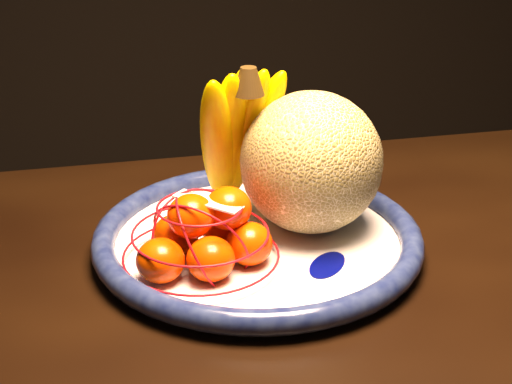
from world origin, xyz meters
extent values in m
cube|color=black|center=(0.06, -0.01, 0.73)|extent=(1.54, 0.96, 0.04)
cylinder|color=white|center=(0.17, 0.13, 0.76)|extent=(0.34, 0.34, 0.01)
torus|color=#080E39|center=(0.17, 0.13, 0.77)|extent=(0.38, 0.38, 0.03)
cylinder|color=white|center=(0.17, 0.13, 0.75)|extent=(0.17, 0.17, 0.01)
ellipsoid|color=#010452|center=(0.23, 0.06, 0.77)|extent=(0.13, 0.14, 0.00)
ellipsoid|color=#010452|center=(0.14, 0.22, 0.77)|extent=(0.12, 0.12, 0.00)
ellipsoid|color=#010452|center=(0.06, 0.13, 0.77)|extent=(0.12, 0.10, 0.00)
sphere|color=olive|center=(0.23, 0.15, 0.85)|extent=(0.16, 0.16, 0.16)
ellipsoid|color=#EDD500|center=(0.13, 0.20, 0.87)|extent=(0.07, 0.13, 0.20)
ellipsoid|color=#EDD500|center=(0.15, 0.20, 0.87)|extent=(0.04, 0.11, 0.20)
ellipsoid|color=#EDD500|center=(0.15, 0.21, 0.87)|extent=(0.07, 0.11, 0.20)
ellipsoid|color=#EDD500|center=(0.16, 0.21, 0.87)|extent=(0.09, 0.12, 0.20)
ellipsoid|color=#EDD500|center=(0.17, 0.21, 0.87)|extent=(0.12, 0.12, 0.20)
cone|color=black|center=(0.15, 0.21, 0.96)|extent=(0.04, 0.04, 0.03)
ellipsoid|color=#FF4901|center=(0.05, 0.06, 0.79)|extent=(0.05, 0.05, 0.05)
ellipsoid|color=#FF4901|center=(0.10, 0.06, 0.79)|extent=(0.05, 0.05, 0.05)
ellipsoid|color=#FF4901|center=(0.15, 0.08, 0.79)|extent=(0.05, 0.05, 0.05)
ellipsoid|color=#FF4901|center=(0.07, 0.11, 0.79)|extent=(0.05, 0.05, 0.05)
ellipsoid|color=#FF4901|center=(0.13, 0.12, 0.79)|extent=(0.05, 0.05, 0.05)
ellipsoid|color=#FF4901|center=(0.09, 0.09, 0.83)|extent=(0.05, 0.05, 0.05)
ellipsoid|color=#FF4901|center=(0.13, 0.10, 0.83)|extent=(0.05, 0.05, 0.05)
torus|color=#BA0C15|center=(0.10, 0.09, 0.78)|extent=(0.18, 0.18, 0.00)
torus|color=#BA0C15|center=(0.10, 0.09, 0.80)|extent=(0.16, 0.16, 0.00)
torus|color=#BA0C15|center=(0.10, 0.09, 0.83)|extent=(0.10, 0.10, 0.00)
torus|color=#BA0C15|center=(0.10, 0.09, 0.79)|extent=(0.12, 0.09, 0.10)
torus|color=#BA0C15|center=(0.10, 0.09, 0.79)|extent=(0.06, 0.12, 0.10)
torus|color=#BA0C15|center=(0.10, 0.09, 0.79)|extent=(0.12, 0.11, 0.10)
cube|color=white|center=(0.11, 0.09, 0.84)|extent=(0.08, 0.06, 0.01)
camera|label=1|loc=(0.02, -0.65, 1.19)|focal=55.00mm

